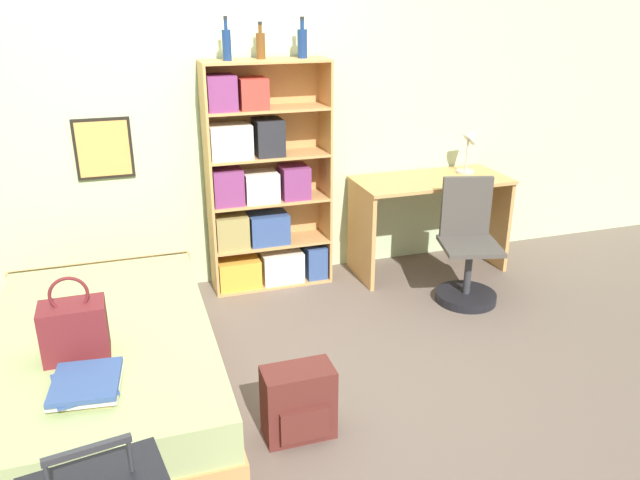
# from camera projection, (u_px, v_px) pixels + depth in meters

# --- Properties ---
(ground_plane) EXTENTS (14.00, 14.00, 0.00)m
(ground_plane) POSITION_uv_depth(u_px,v_px,m) (235.00, 389.00, 3.44)
(ground_plane) COLOR #66564C
(wall_back) EXTENTS (10.00, 0.09, 2.60)m
(wall_back) POSITION_uv_depth(u_px,v_px,m) (185.00, 109.00, 4.27)
(wall_back) COLOR beige
(wall_back) RESTS_ON ground_plane
(bed) EXTENTS (1.09, 1.85, 0.48)m
(bed) POSITION_uv_depth(u_px,v_px,m) (107.00, 371.00, 3.18)
(bed) COLOR tan
(bed) RESTS_ON ground_plane
(handbag) EXTENTS (0.29, 0.18, 0.40)m
(handbag) POSITION_uv_depth(u_px,v_px,m) (74.00, 329.00, 2.82)
(handbag) COLOR maroon
(handbag) RESTS_ON bed
(book_stack_on_bed) EXTENTS (0.31, 0.35, 0.07)m
(book_stack_on_bed) POSITION_uv_depth(u_px,v_px,m) (87.00, 385.00, 2.60)
(book_stack_on_bed) COLOR #99894C
(book_stack_on_bed) RESTS_ON bed
(bookcase) EXTENTS (0.87, 0.29, 1.63)m
(bookcase) POSITION_uv_depth(u_px,v_px,m) (260.00, 192.00, 4.44)
(bookcase) COLOR tan
(bookcase) RESTS_ON ground_plane
(bottle_green) EXTENTS (0.06, 0.06, 0.28)m
(bottle_green) POSITION_uv_depth(u_px,v_px,m) (227.00, 44.00, 4.01)
(bottle_green) COLOR navy
(bottle_green) RESTS_ON bookcase
(bottle_brown) EXTENTS (0.06, 0.06, 0.24)m
(bottle_brown) POSITION_uv_depth(u_px,v_px,m) (261.00, 45.00, 4.13)
(bottle_brown) COLOR brown
(bottle_brown) RESTS_ON bookcase
(bottle_clear) EXTENTS (0.07, 0.07, 0.27)m
(bottle_clear) POSITION_uv_depth(u_px,v_px,m) (302.00, 42.00, 4.18)
(bottle_clear) COLOR navy
(bottle_clear) RESTS_ON bookcase
(desk) EXTENTS (1.16, 0.54, 0.74)m
(desk) POSITION_uv_depth(u_px,v_px,m) (430.00, 207.00, 4.78)
(desk) COLOR tan
(desk) RESTS_ON ground_plane
(desk_lamp) EXTENTS (0.19, 0.14, 0.37)m
(desk_lamp) POSITION_uv_depth(u_px,v_px,m) (472.00, 142.00, 4.78)
(desk_lamp) COLOR #ADA89E
(desk_lamp) RESTS_ON desk
(desk_chair) EXTENTS (0.47, 0.47, 0.86)m
(desk_chair) POSITION_uv_depth(u_px,v_px,m) (467.00, 262.00, 4.39)
(desk_chair) COLOR black
(desk_chair) RESTS_ON ground_plane
(backpack) EXTENTS (0.34, 0.22, 0.37)m
(backpack) POSITION_uv_depth(u_px,v_px,m) (299.00, 403.00, 3.02)
(backpack) COLOR #56231E
(backpack) RESTS_ON ground_plane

